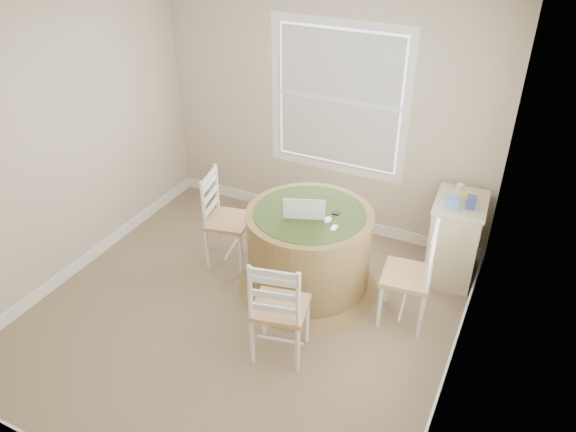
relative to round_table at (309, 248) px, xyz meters
The scene contains 14 objects.
room 1.00m from the round_table, 111.99° to the right, with size 3.64×3.64×2.64m.
round_table is the anchor object (origin of this frame).
chair_left 0.88m from the round_table, behind, with size 0.42×0.40×0.95m, color white, non-canonical shape.
chair_near 0.89m from the round_table, 80.77° to the right, with size 0.42×0.40×0.95m, color white, non-canonical shape.
chair_right 0.92m from the round_table, ahead, with size 0.42×0.40×0.95m, color white, non-canonical shape.
laptop 0.41m from the round_table, 121.72° to the right, with size 0.45×0.42×0.25m.
mouse 0.43m from the round_table, 15.24° to the right, with size 0.06×0.10×0.04m, color white.
phone 0.49m from the round_table, 25.48° to the right, with size 0.04×0.09×0.02m, color #B7BABF.
keys 0.44m from the round_table, 20.05° to the left, with size 0.06×0.05×0.03m, color black.
corner_chest 1.40m from the round_table, 33.70° to the left, with size 0.51×0.65×0.83m.
tissue_box 1.33m from the round_table, 29.46° to the left, with size 0.12×0.12×0.10m, color #5B83D1.
box_yellow 1.52m from the round_table, 34.55° to the left, with size 0.15×0.10×0.06m, color #C5C646.
box_blue 1.50m from the round_table, 28.21° to the left, with size 0.08×0.08×0.12m, color #313D93.
cup_cream 1.51m from the round_table, 39.99° to the left, with size 0.07×0.07×0.09m, color beige.
Camera 1 is at (2.03, -3.22, 3.39)m, focal length 35.00 mm.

